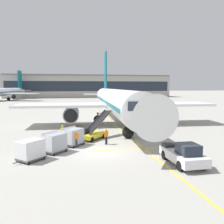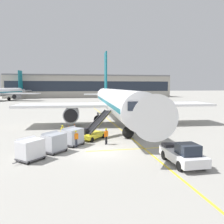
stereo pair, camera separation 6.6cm
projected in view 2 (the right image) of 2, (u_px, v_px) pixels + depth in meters
name	position (u px, v px, depth m)	size (l,w,h in m)	color
ground_plane	(99.00, 152.00, 21.29)	(600.00, 600.00, 0.00)	#9E9B93
parked_airplane	(116.00, 102.00, 36.68)	(31.57, 41.37, 13.97)	white
belt_loader	(94.00, 131.00, 26.66)	(4.41, 4.72, 3.22)	gold
baggage_cart_lead	(72.00, 136.00, 23.68)	(2.53, 2.55, 1.91)	#515156
baggage_cart_second	(54.00, 142.00, 21.18)	(2.53, 2.55, 1.91)	#515156
baggage_cart_third	(30.00, 149.00, 18.89)	(2.53, 2.55, 1.91)	#515156
pushback_tug	(183.00, 154.00, 17.90)	(2.15, 4.41, 1.83)	silver
ground_crew_by_loader	(63.00, 131.00, 26.16)	(0.44, 0.43, 1.74)	#333847
ground_crew_by_carts	(76.00, 138.00, 22.95)	(0.53, 0.37, 1.74)	#333847
ground_crew_marshaller	(106.00, 135.00, 24.12)	(0.43, 0.44, 1.74)	black
ground_crew_wingwalker	(74.00, 135.00, 24.05)	(0.34, 0.55, 1.74)	#333847
safety_cone_engine_keepout	(75.00, 126.00, 33.80)	(0.59, 0.59, 0.67)	black
safety_cone_wingtip	(69.00, 128.00, 31.71)	(0.62, 0.62, 0.70)	black
apron_guidance_line_lead_in	(115.00, 125.00, 36.33)	(0.20, 110.00, 0.01)	yellow
apron_guidance_line_stop_bar	(146.00, 148.00, 22.65)	(12.00, 0.20, 0.01)	yellow
terminal_building	(90.00, 86.00, 134.66)	(92.63, 21.63, 12.79)	#A8A399
distant_airplane	(2.00, 92.00, 98.81)	(33.06, 41.31, 14.27)	white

